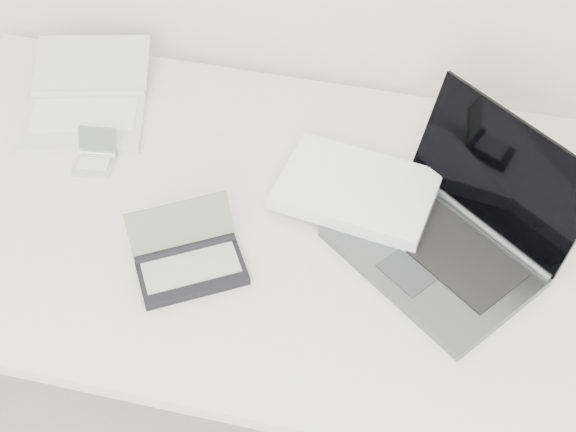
% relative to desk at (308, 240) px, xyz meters
% --- Properties ---
extents(desk, '(1.60, 0.80, 0.73)m').
position_rel_desk_xyz_m(desk, '(0.00, 0.00, 0.00)').
color(desk, white).
rests_on(desk, ground).
extents(laptop_large, '(0.55, 0.44, 0.23)m').
position_rel_desk_xyz_m(laptop_large, '(0.18, 0.03, 0.08)').
color(laptop_large, '#5C5F61').
rests_on(laptop_large, desk).
extents(netbook_open_white, '(0.31, 0.36, 0.06)m').
position_rel_desk_xyz_m(netbook_open_white, '(-0.51, 0.20, 0.06)').
color(netbook_open_white, silver).
rests_on(netbook_open_white, desk).
extents(pda_silver, '(0.08, 0.09, 0.06)m').
position_rel_desk_xyz_m(pda_silver, '(-0.44, 0.06, 0.06)').
color(pda_silver, silver).
rests_on(pda_silver, desk).
extents(palmtop_charcoal, '(0.23, 0.22, 0.09)m').
position_rel_desk_xyz_m(palmtop_charcoal, '(-0.18, -0.14, 0.07)').
color(palmtop_charcoal, black).
rests_on(palmtop_charcoal, desk).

